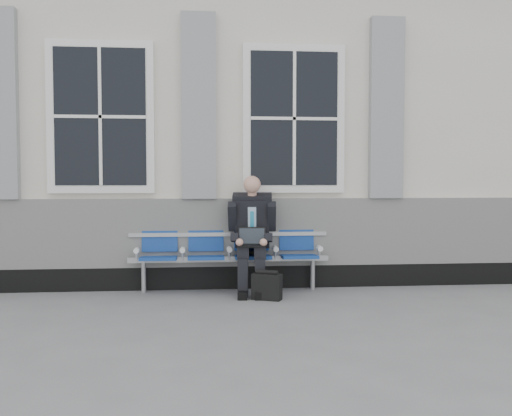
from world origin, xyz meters
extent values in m
plane|color=slate|center=(0.00, 0.00, 0.00)|extent=(70.00, 70.00, 0.00)
cube|color=silver|center=(0.00, 3.50, 2.10)|extent=(14.00, 4.00, 4.20)
cube|color=gray|center=(0.00, 3.50, 4.32)|extent=(14.40, 4.40, 0.24)
cube|color=black|center=(0.00, 1.47, 0.15)|extent=(14.00, 0.10, 0.30)
cube|color=silver|center=(0.00, 1.46, 0.75)|extent=(14.00, 0.08, 0.90)
cube|color=gray|center=(-0.90, 1.44, 2.40)|extent=(0.45, 0.14, 2.40)
cube|color=gray|center=(1.60, 1.44, 2.40)|extent=(0.45, 0.14, 2.40)
cube|color=white|center=(-2.15, 1.46, 2.25)|extent=(1.35, 0.10, 1.95)
cube|color=black|center=(-2.15, 1.41, 2.25)|extent=(1.15, 0.02, 1.75)
cube|color=white|center=(0.35, 1.46, 2.25)|extent=(1.35, 0.10, 1.95)
cube|color=black|center=(0.35, 1.41, 2.25)|extent=(1.15, 0.02, 1.75)
cube|color=#9EA0A3|center=(-0.51, 1.30, 0.42)|extent=(2.60, 0.07, 0.07)
cube|color=#9EA0A3|center=(-0.51, 1.42, 0.73)|extent=(2.60, 0.05, 0.05)
cylinder|color=#9EA0A3|center=(-1.61, 1.30, 0.20)|extent=(0.06, 0.06, 0.39)
cylinder|color=#9EA0A3|center=(0.59, 1.30, 0.20)|extent=(0.06, 0.06, 0.39)
cube|color=navy|center=(-1.41, 1.22, 0.45)|extent=(0.46, 0.42, 0.07)
cube|color=navy|center=(-1.41, 1.43, 0.71)|extent=(0.46, 0.10, 0.40)
cube|color=navy|center=(-0.81, 1.22, 0.45)|extent=(0.46, 0.42, 0.07)
cube|color=navy|center=(-0.81, 1.43, 0.71)|extent=(0.46, 0.10, 0.40)
cube|color=navy|center=(-0.21, 1.22, 0.45)|extent=(0.46, 0.42, 0.07)
cube|color=navy|center=(-0.21, 1.43, 0.71)|extent=(0.46, 0.10, 0.40)
cube|color=navy|center=(0.39, 1.22, 0.45)|extent=(0.46, 0.42, 0.07)
cube|color=navy|center=(0.39, 1.43, 0.71)|extent=(0.46, 0.10, 0.40)
cylinder|color=white|center=(-1.69, 1.25, 0.55)|extent=(0.07, 0.12, 0.07)
cylinder|color=white|center=(-1.11, 1.25, 0.55)|extent=(0.07, 0.12, 0.07)
cylinder|color=white|center=(-0.51, 1.25, 0.55)|extent=(0.07, 0.12, 0.07)
cylinder|color=white|center=(0.09, 1.25, 0.55)|extent=(0.07, 0.12, 0.07)
cylinder|color=white|center=(0.67, 1.25, 0.55)|extent=(0.07, 0.12, 0.07)
cube|color=black|center=(-0.37, 0.83, 0.05)|extent=(0.14, 0.28, 0.09)
cube|color=black|center=(-0.16, 0.81, 0.05)|extent=(0.14, 0.28, 0.09)
cube|color=black|center=(-0.36, 0.89, 0.25)|extent=(0.14, 0.15, 0.47)
cube|color=black|center=(-0.15, 0.87, 0.25)|extent=(0.14, 0.15, 0.47)
cube|color=black|center=(-0.34, 1.12, 0.54)|extent=(0.20, 0.49, 0.15)
cube|color=black|center=(-0.13, 1.10, 0.54)|extent=(0.20, 0.49, 0.15)
cube|color=black|center=(-0.21, 1.32, 0.89)|extent=(0.48, 0.40, 0.67)
cube|color=#B0CEE7|center=(-0.23, 1.20, 0.91)|extent=(0.12, 0.11, 0.38)
cube|color=#2A99C7|center=(-0.23, 1.18, 0.89)|extent=(0.06, 0.09, 0.31)
cube|color=black|center=(-0.21, 1.29, 1.21)|extent=(0.53, 0.30, 0.15)
cylinder|color=tan|center=(-0.22, 1.24, 1.28)|extent=(0.12, 0.12, 0.11)
sphere|color=tan|center=(-0.23, 1.17, 1.39)|extent=(0.22, 0.22, 0.22)
cube|color=black|center=(-0.47, 1.24, 0.98)|extent=(0.14, 0.31, 0.39)
cube|color=black|center=(0.03, 1.19, 0.98)|extent=(0.14, 0.31, 0.39)
cube|color=black|center=(-0.45, 1.05, 0.72)|extent=(0.13, 0.34, 0.15)
cube|color=black|center=(-0.03, 1.01, 0.72)|extent=(0.13, 0.34, 0.15)
sphere|color=tan|center=(-0.41, 0.90, 0.68)|extent=(0.09, 0.09, 0.09)
sphere|color=tan|center=(-0.11, 0.87, 0.68)|extent=(0.09, 0.09, 0.09)
cube|color=black|center=(-0.25, 0.96, 0.63)|extent=(0.37, 0.28, 0.02)
cube|color=black|center=(-0.24, 1.09, 0.74)|extent=(0.36, 0.13, 0.22)
cube|color=black|center=(-0.24, 1.08, 0.74)|extent=(0.32, 0.11, 0.19)
cube|color=black|center=(-0.09, 0.72, 0.16)|extent=(0.38, 0.28, 0.31)
cylinder|color=black|center=(-0.09, 0.72, 0.33)|extent=(0.28, 0.16, 0.06)
camera|label=1|loc=(-0.84, -6.05, 1.47)|focal=40.00mm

